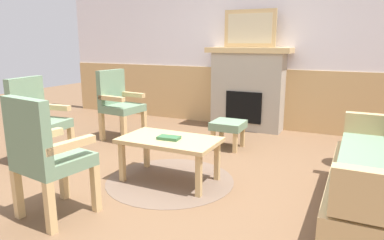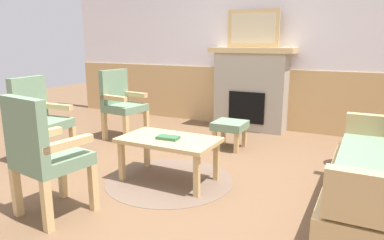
# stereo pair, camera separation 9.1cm
# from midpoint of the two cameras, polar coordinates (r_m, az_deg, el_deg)

# --- Properties ---
(ground_plane) EXTENTS (14.00, 14.00, 0.00)m
(ground_plane) POSITION_cam_midpoint_polar(r_m,az_deg,el_deg) (3.58, -1.87, -9.74)
(ground_plane) COLOR brown
(wall_back) EXTENTS (7.20, 0.14, 2.70)m
(wall_back) POSITION_cam_midpoint_polar(r_m,az_deg,el_deg) (5.71, 11.12, 11.95)
(wall_back) COLOR white
(wall_back) RESTS_ON ground_plane
(fireplace) EXTENTS (1.30, 0.44, 1.28)m
(fireplace) POSITION_cam_midpoint_polar(r_m,az_deg,el_deg) (5.52, 10.09, 5.12)
(fireplace) COLOR #A39989
(fireplace) RESTS_ON ground_plane
(framed_picture) EXTENTS (0.80, 0.04, 0.56)m
(framed_picture) POSITION_cam_midpoint_polar(r_m,az_deg,el_deg) (5.48, 10.47, 14.56)
(framed_picture) COLOR tan
(framed_picture) RESTS_ON fireplace
(coffee_table) EXTENTS (0.96, 0.56, 0.44)m
(coffee_table) POSITION_cam_midpoint_polar(r_m,az_deg,el_deg) (3.44, -3.07, -3.86)
(coffee_table) COLOR tan
(coffee_table) RESTS_ON ground_plane
(round_rug) EXTENTS (1.28, 1.28, 0.01)m
(round_rug) POSITION_cam_midpoint_polar(r_m,az_deg,el_deg) (3.57, -3.00, -9.75)
(round_rug) COLOR brown
(round_rug) RESTS_ON ground_plane
(book_on_table) EXTENTS (0.22, 0.14, 0.03)m
(book_on_table) POSITION_cam_midpoint_polar(r_m,az_deg,el_deg) (3.39, -3.20, -2.91)
(book_on_table) COLOR #33663D
(book_on_table) RESTS_ON coffee_table
(footstool) EXTENTS (0.40, 0.40, 0.36)m
(footstool) POSITION_cam_midpoint_polar(r_m,az_deg,el_deg) (4.53, 6.80, -1.18)
(footstool) COLOR tan
(footstool) RESTS_ON ground_plane
(armchair_near_fireplace) EXTENTS (0.52, 0.52, 0.98)m
(armchair_near_fireplace) POSITION_cam_midpoint_polar(r_m,az_deg,el_deg) (4.31, -23.32, 0.59)
(armchair_near_fireplace) COLOR tan
(armchair_near_fireplace) RESTS_ON ground_plane
(armchair_by_window_left) EXTENTS (0.53, 0.53, 0.98)m
(armchair_by_window_left) POSITION_cam_midpoint_polar(r_m,az_deg,el_deg) (5.03, -11.06, 3.04)
(armchair_by_window_left) COLOR tan
(armchair_by_window_left) RESTS_ON ground_plane
(armchair_front_left) EXTENTS (0.54, 0.54, 0.98)m
(armchair_front_left) POSITION_cam_midpoint_polar(r_m,az_deg,el_deg) (2.90, -22.37, -4.84)
(armchair_front_left) COLOR tan
(armchair_front_left) RESTS_ON ground_plane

